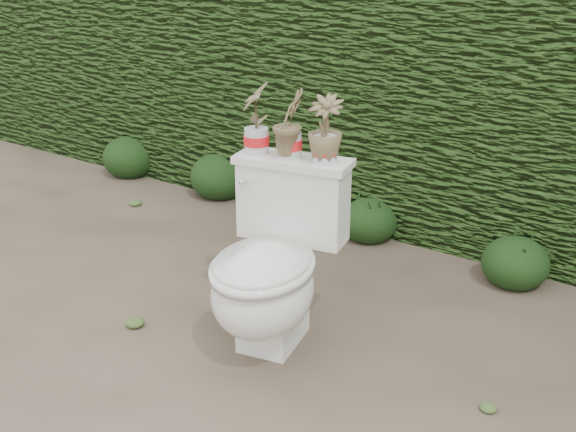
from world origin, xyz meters
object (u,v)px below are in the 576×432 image
Objects in this scene: toilet at (271,270)px; potted_plant_center at (289,125)px; potted_plant_left at (256,120)px; potted_plant_right at (325,131)px.

potted_plant_center reaches higher than toilet.
potted_plant_left is 1.11× the size of potted_plant_right.
potted_plant_right is (0.31, 0.06, -0.02)m from potted_plant_left.
potted_plant_left is 1.06× the size of potted_plant_center.
toilet is 0.62m from potted_plant_right.
potted_plant_left is at bearing 125.54° from toilet.
potted_plant_left is 0.31m from potted_plant_right.
potted_plant_left is at bearing 176.39° from potted_plant_right.
potted_plant_right reaches higher than toilet.
potted_plant_center is at bearing 176.39° from potted_plant_right.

